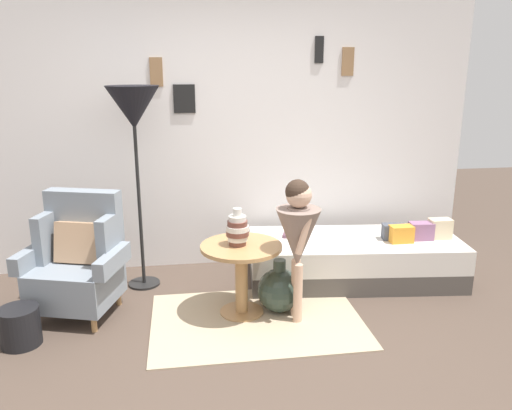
# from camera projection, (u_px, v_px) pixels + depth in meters

# --- Properties ---
(ground_plane) EXTENTS (12.00, 12.00, 0.00)m
(ground_plane) POSITION_uv_depth(u_px,v_px,m) (255.00, 368.00, 3.35)
(ground_plane) COLOR #4C3D33
(gallery_wall) EXTENTS (4.80, 0.12, 2.60)m
(gallery_wall) POSITION_uv_depth(u_px,v_px,m) (225.00, 133.00, 4.86)
(gallery_wall) COLOR silver
(gallery_wall) RESTS_ON ground
(rug) EXTENTS (1.63, 1.12, 0.01)m
(rug) POSITION_uv_depth(u_px,v_px,m) (257.00, 320.00, 3.96)
(rug) COLOR tan
(rug) RESTS_ON ground
(armchair) EXTENTS (0.86, 0.74, 0.97)m
(armchair) POSITION_uv_depth(u_px,v_px,m) (78.00, 260.00, 4.01)
(armchair) COLOR tan
(armchair) RESTS_ON ground
(daybed) EXTENTS (1.97, 0.99, 0.40)m
(daybed) POSITION_uv_depth(u_px,v_px,m) (354.00, 259.00, 4.69)
(daybed) COLOR #4C4742
(daybed) RESTS_ON ground
(pillow_head) EXTENTS (0.20, 0.12, 0.18)m
(pillow_head) POSITION_uv_depth(u_px,v_px,m) (440.00, 229.00, 4.62)
(pillow_head) COLOR beige
(pillow_head) RESTS_ON daybed
(pillow_mid) EXTENTS (0.22, 0.14, 0.16)m
(pillow_mid) POSITION_uv_depth(u_px,v_px,m) (421.00, 231.00, 4.59)
(pillow_mid) COLOR gray
(pillow_mid) RESTS_ON daybed
(pillow_back) EXTENTS (0.20, 0.12, 0.15)m
(pillow_back) POSITION_uv_depth(u_px,v_px,m) (401.00, 234.00, 4.52)
(pillow_back) COLOR orange
(pillow_back) RESTS_ON daybed
(pillow_extra) EXTENTS (0.22, 0.15, 0.14)m
(pillow_extra) POSITION_uv_depth(u_px,v_px,m) (394.00, 232.00, 4.59)
(pillow_extra) COLOR #474C56
(pillow_extra) RESTS_ON daybed
(side_table) EXTENTS (0.64, 0.64, 0.58)m
(side_table) POSITION_uv_depth(u_px,v_px,m) (241.00, 264.00, 3.98)
(side_table) COLOR tan
(side_table) RESTS_ON ground
(vase_striped) EXTENTS (0.18, 0.18, 0.29)m
(vase_striped) POSITION_uv_depth(u_px,v_px,m) (237.00, 230.00, 3.90)
(vase_striped) COLOR brown
(vase_striped) RESTS_ON side_table
(floor_lamp) EXTENTS (0.44, 0.44, 1.77)m
(floor_lamp) POSITION_uv_depth(u_px,v_px,m) (134.00, 113.00, 4.22)
(floor_lamp) COLOR black
(floor_lamp) RESTS_ON ground
(person_child) EXTENTS (0.34, 0.34, 1.12)m
(person_child) POSITION_uv_depth(u_px,v_px,m) (298.00, 232.00, 3.81)
(person_child) COLOR #D8AD8E
(person_child) RESTS_ON ground
(book_on_daybed) EXTENTS (0.26, 0.22, 0.03)m
(book_on_daybed) POSITION_uv_depth(u_px,v_px,m) (295.00, 235.00, 4.69)
(book_on_daybed) COLOR #603E4F
(book_on_daybed) RESTS_ON daybed
(demijohn_near) EXTENTS (0.35, 0.35, 0.44)m
(demijohn_near) POSITION_uv_depth(u_px,v_px,m) (279.00, 290.00, 4.08)
(demijohn_near) COLOR #2D3D33
(demijohn_near) RESTS_ON ground
(magazine_basket) EXTENTS (0.28, 0.28, 0.28)m
(magazine_basket) POSITION_uv_depth(u_px,v_px,m) (20.00, 326.00, 3.60)
(magazine_basket) COLOR black
(magazine_basket) RESTS_ON ground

